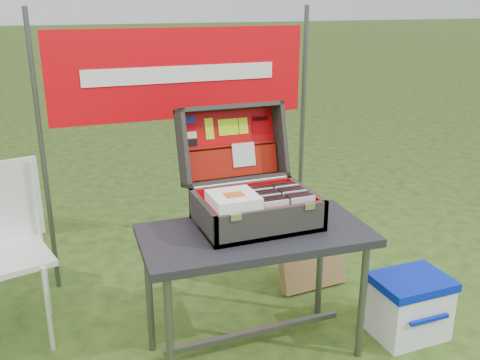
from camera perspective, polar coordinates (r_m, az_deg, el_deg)
name	(u,v)px	position (r m, az deg, el deg)	size (l,w,h in m)	color
ground	(246,358)	(2.87, 0.69, -18.46)	(80.00, 80.00, 0.00)	#2A3B16
table	(255,294)	(2.72, 1.60, -12.08)	(1.09, 0.55, 0.68)	black
table_top	(256,235)	(2.57, 1.67, -5.90)	(1.09, 0.55, 0.04)	black
table_leg_fl	(170,343)	(2.43, -7.49, -16.90)	(0.04, 0.04, 0.64)	#59595B
table_leg_fr	(362,300)	(2.77, 12.92, -12.40)	(0.04, 0.04, 0.64)	#59595B
table_leg_bl	(149,295)	(2.78, -9.65, -12.01)	(0.04, 0.04, 0.64)	#59595B
table_leg_br	(320,263)	(3.08, 8.52, -8.72)	(0.04, 0.04, 0.64)	#59595B
table_brace	(255,332)	(2.84, 1.56, -15.93)	(0.94, 0.03, 0.03)	#59595B
suitcase	(252,170)	(2.60, 1.28, 1.08)	(0.57, 0.56, 0.52)	#3D3A37
suitcase_base_bottom	(256,222)	(2.63, 1.73, -4.48)	(0.57, 0.40, 0.02)	#3D3A37
suitcase_base_wall_front	(272,224)	(2.45, 3.48, -4.73)	(0.57, 0.02, 0.15)	#3D3A37
suitcase_base_wall_back	(242,197)	(2.77, 0.22, -1.80)	(0.57, 0.02, 0.15)	#3D3A37
suitcase_base_wall_left	(203,217)	(2.52, -3.98, -4.00)	(0.02, 0.40, 0.15)	#3D3A37
suitcase_base_wall_right	(306,202)	(2.72, 7.05, -2.39)	(0.02, 0.40, 0.15)	#3D3A37
suitcase_liner_floor	(256,219)	(2.63, 1.74, -4.20)	(0.52, 0.36, 0.01)	red
suitcase_latch_left	(236,217)	(2.35, -0.44, -4.00)	(0.05, 0.01, 0.03)	silver
suitcase_latch_right	(310,206)	(2.49, 7.44, -2.80)	(0.05, 0.01, 0.03)	silver
suitcase_hinge	(241,182)	(2.76, 0.14, -0.25)	(0.02, 0.02, 0.51)	silver
suitcase_lid_back	(229,144)	(2.88, -1.22, 3.86)	(0.57, 0.40, 0.02)	#3D3A37
suitcase_lid_rim_far	(229,107)	(2.83, -1.16, 7.76)	(0.57, 0.02, 0.15)	#3D3A37
suitcase_lid_rim_near	(236,180)	(2.83, -0.42, 0.04)	(0.57, 0.02, 0.15)	#3D3A37
suitcase_lid_rim_left	(183,149)	(2.74, -6.14, 3.35)	(0.02, 0.40, 0.15)	#3D3A37
suitcase_lid_rim_right	(280,139)	(2.92, 4.24, 4.38)	(0.02, 0.40, 0.15)	#3D3A37
suitcase_lid_liner	(230,144)	(2.87, -1.12, 3.87)	(0.52, 0.36, 0.01)	red
suitcase_liner_wall_front	(271,221)	(2.46, 3.35, -4.37)	(0.52, 0.01, 0.13)	red
suitcase_liner_wall_back	(243,196)	(2.76, 0.33, -1.68)	(0.52, 0.01, 0.13)	red
suitcase_liner_wall_left	(206,215)	(2.52, -3.68, -3.72)	(0.01, 0.36, 0.13)	red
suitcase_liner_wall_right	(304,201)	(2.71, 6.80, -2.21)	(0.01, 0.36, 0.13)	red
suitcase_lid_pocket	(232,161)	(2.85, -0.82, 2.00)	(0.50, 0.16, 0.03)	maroon
suitcase_pocket_edge	(231,146)	(2.85, -0.93, 3.62)	(0.49, 0.02, 0.02)	maroon
suitcase_pocket_cd	(244,155)	(2.86, 0.39, 2.73)	(0.13, 0.13, 0.01)	silver
lid_sticker_cc_a	(190,120)	(2.80, -5.38, 6.42)	(0.06, 0.03, 0.00)	#1933B2
lid_sticker_cc_b	(191,127)	(2.80, -5.30, 5.61)	(0.06, 0.03, 0.00)	#B80107
lid_sticker_cc_c	(191,135)	(2.80, -5.22, 4.80)	(0.06, 0.03, 0.00)	white
lid_sticker_cc_d	(192,143)	(2.80, -5.13, 3.98)	(0.06, 0.03, 0.00)	black
lid_card_neon_tall	(209,129)	(2.83, -3.29, 5.49)	(0.05, 0.11, 0.00)	#B1EF11
lid_card_neon_main	(228,127)	(2.86, -1.26, 5.67)	(0.11, 0.09, 0.00)	#B1EF11
lid_card_neon_small	(243,126)	(2.89, 0.35, 5.81)	(0.05, 0.09, 0.00)	#B1EF11
lid_sticker_band	(261,124)	(2.93, 2.21, 5.96)	(0.10, 0.10, 0.00)	#B80107
lid_sticker_band_bar	(260,119)	(2.93, 2.15, 6.55)	(0.09, 0.02, 0.00)	black
cd_left_0	(276,215)	(2.48, 3.89, -3.79)	(0.13, 0.01, 0.14)	silver
cd_left_1	(274,214)	(2.50, 3.68, -3.61)	(0.13, 0.01, 0.14)	black
cd_left_2	(272,212)	(2.52, 3.47, -3.43)	(0.13, 0.01, 0.14)	black
cd_left_3	(270,210)	(2.54, 3.26, -3.25)	(0.13, 0.01, 0.14)	black
cd_left_4	(268,209)	(2.56, 3.06, -3.08)	(0.13, 0.01, 0.14)	silver
cd_left_5	(267,207)	(2.58, 2.86, -2.91)	(0.13, 0.01, 0.14)	black
cd_left_6	(265,206)	(2.60, 2.66, -2.74)	(0.13, 0.01, 0.14)	black
cd_left_7	(263,204)	(2.61, 2.46, -2.57)	(0.13, 0.01, 0.14)	black
cd_left_8	(261,202)	(2.63, 2.27, -2.41)	(0.13, 0.01, 0.14)	silver
cd_left_9	(259,201)	(2.65, 2.08, -2.25)	(0.13, 0.01, 0.14)	black
cd_left_10	(258,199)	(2.67, 1.90, -2.09)	(0.13, 0.01, 0.14)	black
cd_right_0	(303,211)	(2.54, 6.70, -3.35)	(0.13, 0.01, 0.14)	silver
cd_right_1	(300,210)	(2.56, 6.47, -3.17)	(0.13, 0.01, 0.14)	black
cd_right_2	(298,208)	(2.58, 6.24, -3.00)	(0.13, 0.01, 0.14)	black
cd_right_3	(296,207)	(2.59, 6.02, -2.83)	(0.13, 0.01, 0.14)	black
cd_right_4	(294,205)	(2.61, 5.80, -2.67)	(0.13, 0.01, 0.14)	silver
cd_right_5	(292,203)	(2.63, 5.58, -2.50)	(0.13, 0.01, 0.14)	black
cd_right_6	(290,202)	(2.65, 5.37, -2.34)	(0.13, 0.01, 0.14)	black
cd_right_7	(288,200)	(2.67, 5.16, -2.18)	(0.13, 0.01, 0.14)	black
cd_right_8	(286,199)	(2.69, 4.95, -2.03)	(0.13, 0.01, 0.14)	silver
cd_right_9	(284,197)	(2.71, 4.75, -1.87)	(0.13, 0.01, 0.14)	black
cd_right_10	(282,196)	(2.72, 4.55, -1.72)	(0.13, 0.01, 0.14)	black
songbook_0	(233,204)	(2.46, -0.70, -2.56)	(0.21, 0.21, 0.01)	white
songbook_1	(233,203)	(2.46, -0.70, -2.45)	(0.21, 0.21, 0.01)	white
songbook_2	(233,202)	(2.46, -0.71, -2.34)	(0.21, 0.21, 0.01)	white
songbook_3	(233,201)	(2.46, -0.71, -2.23)	(0.21, 0.21, 0.01)	white
songbook_4	(233,200)	(2.46, -0.71, -2.12)	(0.21, 0.21, 0.01)	white
songbook_5	(233,199)	(2.46, -0.71, -2.01)	(0.21, 0.21, 0.01)	white
songbook_6	(233,198)	(2.45, -0.71, -1.90)	(0.21, 0.21, 0.01)	white
songbook_7	(233,197)	(2.45, -0.71, -1.79)	(0.21, 0.21, 0.01)	white
songbook_8	(233,196)	(2.45, -0.71, -1.68)	(0.21, 0.21, 0.01)	white
songbook_9	(233,195)	(2.45, -0.71, -1.57)	(0.21, 0.21, 0.01)	white
songbook_graphic	(234,195)	(2.44, -0.63, -1.56)	(0.09, 0.07, 0.00)	#D85919
cooler	(409,306)	(3.08, 17.61, -12.72)	(0.39, 0.30, 0.34)	white
cooler_body	(409,310)	(3.09, 17.57, -13.09)	(0.37, 0.28, 0.30)	white
cooler_lid	(412,282)	(3.00, 17.89, -10.29)	(0.39, 0.30, 0.05)	#051CB0
cooler_handle	(429,320)	(2.97, 19.56, -13.87)	(0.23, 0.02, 0.02)	#051CB0
chair	(5,260)	(3.02, -23.80, -7.82)	(0.42, 0.47, 0.93)	silver
chair_seat	(4,258)	(3.01, -23.83, -7.64)	(0.42, 0.42, 0.03)	silver
chair_leg_fr	(48,310)	(2.95, -19.77, -12.89)	(0.02, 0.02, 0.48)	silver
chair_leg_br	(46,277)	(3.27, -20.02, -9.71)	(0.02, 0.02, 0.48)	silver
chair_upright_right	(36,200)	(3.11, -20.96, -2.01)	(0.02, 0.02, 0.44)	silver
cardboard_box	(311,252)	(3.41, 7.59, -7.65)	(0.44, 0.07, 0.46)	olive
banner_post_left	(43,158)	(3.34, -20.26, 2.21)	(0.03, 0.03, 1.70)	#59595B
banner_post_right	(302,133)	(3.75, 6.64, 4.97)	(0.03, 0.03, 1.70)	#59595B
banner	(181,74)	(3.35, -6.26, 11.19)	(1.60, 0.01, 0.55)	red
banner_text	(182,74)	(3.34, -6.21, 11.17)	(1.20, 0.00, 0.10)	white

